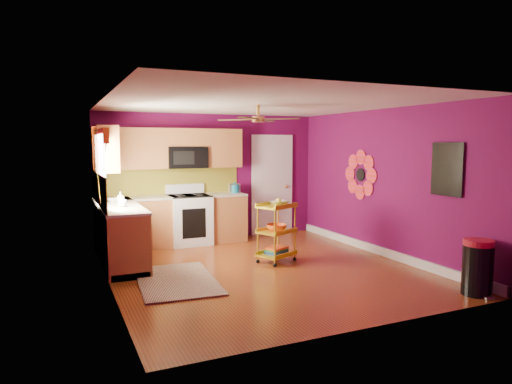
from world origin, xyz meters
name	(u,v)px	position (x,y,z in m)	size (l,w,h in m)	color
ground	(263,269)	(0.00, 0.00, 0.00)	(5.00, 5.00, 0.00)	#662B0F
room_envelope	(265,162)	(0.03, 0.00, 1.63)	(4.54, 5.04, 2.52)	#600B46
lower_cabinets	(151,228)	(-1.35, 1.82, 0.43)	(2.81, 2.31, 0.94)	#955328
electric_range	(189,219)	(-0.55, 2.17, 0.48)	(0.76, 0.66, 1.13)	white
upper_cabinetry	(151,150)	(-1.24, 2.17, 1.80)	(2.80, 2.30, 1.26)	#955328
left_window	(101,155)	(-2.22, 1.05, 1.74)	(0.08, 1.35, 1.08)	white
panel_door	(272,186)	(1.35, 2.47, 1.02)	(0.95, 0.11, 2.15)	white
right_wall_art	(396,172)	(2.23, -0.34, 1.44)	(0.04, 2.74, 1.04)	black
ceiling_fan	(258,119)	(0.00, 0.20, 2.29)	(1.01, 1.01, 0.26)	#BF8C3F
shag_rug	(177,280)	(-1.37, -0.09, 0.01)	(1.03, 1.69, 0.02)	black
rolling_cart	(277,229)	(0.37, 0.29, 0.53)	(0.69, 0.62, 1.04)	gold
trash_can	(478,267)	(1.96, -2.20, 0.35)	(0.41, 0.43, 0.71)	black
teal_kettle	(235,189)	(0.40, 2.21, 1.02)	(0.18, 0.18, 0.21)	#137491
toaster	(234,188)	(0.40, 2.25, 1.03)	(0.22, 0.15, 0.18)	beige
soap_bottle_a	(121,198)	(-1.91, 1.37, 1.04)	(0.09, 0.09, 0.20)	#EA3F72
soap_bottle_b	(120,198)	(-1.89, 1.52, 1.03)	(0.14, 0.14, 0.17)	white
counter_dish	(114,200)	(-1.97, 1.74, 0.97)	(0.23, 0.23, 0.06)	white
counter_cup	(123,203)	(-1.93, 1.03, 0.99)	(0.13, 0.13, 0.11)	white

